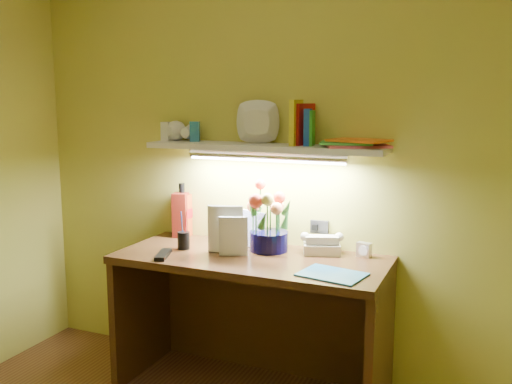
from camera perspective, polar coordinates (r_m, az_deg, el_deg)
desk at (r=3.08m, az=-0.52°, el=-13.17°), size 1.40×0.60×0.75m
flower_bouquet at (r=3.03m, az=1.30°, el=-2.56°), size 0.23×0.23×0.36m
telephone at (r=3.01m, az=6.60°, el=-5.09°), size 0.22×0.20×0.11m
desk_clock at (r=2.99m, az=10.76°, el=-5.69°), size 0.08×0.06×0.07m
whisky_bottle at (r=3.38m, az=-7.39°, el=-1.77°), size 0.09×0.09×0.32m
whisky_box at (r=3.37m, az=-7.54°, el=-2.30°), size 0.10×0.10×0.26m
pen_cup at (r=3.10m, az=-7.26°, el=-4.24°), size 0.09×0.09×0.16m
art_card at (r=3.14m, az=-0.65°, el=-3.66°), size 0.20×0.11×0.20m
tv_remote at (r=2.99m, az=-9.26°, el=-6.20°), size 0.11×0.19×0.02m
blue_folder at (r=2.67m, az=7.61°, el=-8.18°), size 0.32×0.26×0.01m
desk_book_a at (r=3.02m, az=-4.84°, el=-3.67°), size 0.19×0.07×0.25m
desk_book_b at (r=2.95m, az=-3.73°, el=-4.42°), size 0.15×0.06×0.21m
wall_shelf at (r=3.02m, az=1.10°, el=5.19°), size 1.33×0.35×0.26m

